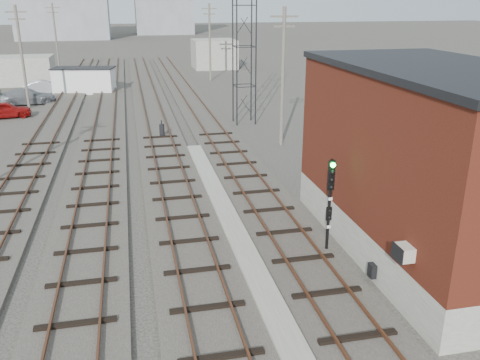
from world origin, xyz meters
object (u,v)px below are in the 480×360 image
object	(u,v)px
switch_stand	(162,131)
car_silver	(45,87)
signal_mast	(330,200)
car_red	(5,110)
car_grey	(27,96)
site_trailer	(84,80)

from	to	relation	value
switch_stand	car_silver	world-z (taller)	car_silver
signal_mast	car_red	size ratio (longest dim) A/B	0.94
signal_mast	car_red	world-z (taller)	signal_mast
car_red	car_grey	bearing A→B (deg)	-19.87
car_red	car_grey	world-z (taller)	car_grey
car_grey	car_silver	bearing A→B (deg)	-18.05
switch_stand	car_red	bearing A→B (deg)	159.30
car_red	switch_stand	bearing A→B (deg)	-139.97
switch_stand	site_trailer	world-z (taller)	site_trailer
switch_stand	car_red	xyz separation A→B (m)	(-12.35, 9.70, 0.09)
car_grey	signal_mast	bearing A→B (deg)	-163.71
signal_mast	site_trailer	bearing A→B (deg)	106.33
signal_mast	car_grey	bearing A→B (deg)	115.69
signal_mast	car_grey	distance (m)	38.22
signal_mast	car_red	distance (m)	33.46
car_grey	car_red	bearing A→B (deg)	162.54
switch_stand	signal_mast	bearing A→B (deg)	-57.58
car_silver	car_grey	bearing A→B (deg)	158.38
signal_mast	site_trailer	world-z (taller)	signal_mast
car_grey	site_trailer	bearing A→B (deg)	-51.31
signal_mast	site_trailer	size ratio (longest dim) A/B	0.57
site_trailer	car_silver	xyz separation A→B (m)	(-4.06, -0.02, -0.62)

